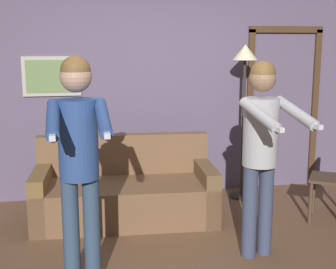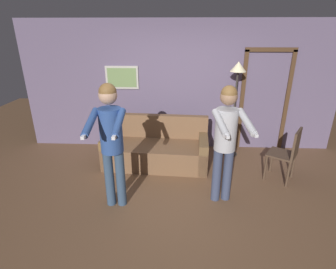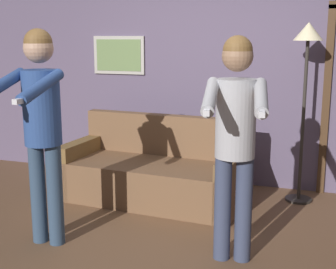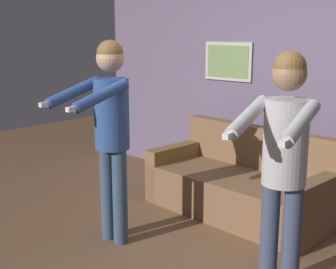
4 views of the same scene
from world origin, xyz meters
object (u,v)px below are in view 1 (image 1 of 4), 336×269
couch (125,194)px  torchiere_lamp (245,75)px  person_standing_left (79,148)px  person_standing_right (262,140)px

couch → torchiere_lamp: bearing=16.9°
person_standing_left → person_standing_right: bearing=7.3°
torchiere_lamp → person_standing_left: (-1.95, -1.77, -0.41)m
couch → person_standing_left: size_ratio=1.10×
torchiere_lamp → couch: bearing=-163.1°
torchiere_lamp → person_standing_right: torchiere_lamp is taller
couch → person_standing_right: 1.73m
couch → person_standing_left: (-0.47, -1.32, 0.82)m
couch → person_standing_left: 1.63m
torchiere_lamp → person_standing_left: 2.67m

